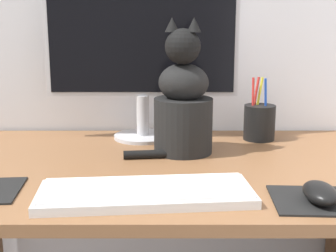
{
  "coord_description": "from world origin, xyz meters",
  "views": [
    {
      "loc": [
        0.01,
        -1.08,
        1.09
      ],
      "look_at": [
        0.01,
        -0.06,
        0.86
      ],
      "focal_mm": 50.0,
      "sensor_mm": 36.0,
      "label": 1
    }
  ],
  "objects_px": {
    "keyboard": "(147,193)",
    "pen_cup": "(260,122)",
    "monitor": "(143,52)",
    "cat": "(184,104)",
    "computer_mouse_right": "(321,193)"
  },
  "relations": [
    {
      "from": "cat",
      "to": "pen_cup",
      "type": "height_order",
      "value": "cat"
    },
    {
      "from": "keyboard",
      "to": "computer_mouse_right",
      "type": "xyz_separation_m",
      "value": [
        0.33,
        -0.03,
        0.01
      ]
    },
    {
      "from": "monitor",
      "to": "keyboard",
      "type": "xyz_separation_m",
      "value": [
        0.03,
        -0.48,
        -0.24
      ]
    },
    {
      "from": "monitor",
      "to": "cat",
      "type": "height_order",
      "value": "monitor"
    },
    {
      "from": "monitor",
      "to": "computer_mouse_right",
      "type": "bearing_deg",
      "value": -54.65
    },
    {
      "from": "monitor",
      "to": "cat",
      "type": "xyz_separation_m",
      "value": [
        0.11,
        -0.15,
        -0.12
      ]
    },
    {
      "from": "monitor",
      "to": "keyboard",
      "type": "distance_m",
      "value": 0.54
    },
    {
      "from": "keyboard",
      "to": "pen_cup",
      "type": "bearing_deg",
      "value": 51.14
    },
    {
      "from": "keyboard",
      "to": "pen_cup",
      "type": "relative_size",
      "value": 2.37
    },
    {
      "from": "pen_cup",
      "to": "monitor",
      "type": "bearing_deg",
      "value": 177.47
    },
    {
      "from": "cat",
      "to": "pen_cup",
      "type": "xyz_separation_m",
      "value": [
        0.23,
        0.14,
        -0.08
      ]
    },
    {
      "from": "computer_mouse_right",
      "to": "monitor",
      "type": "bearing_deg",
      "value": 125.35
    },
    {
      "from": "monitor",
      "to": "computer_mouse_right",
      "type": "xyz_separation_m",
      "value": [
        0.36,
        -0.51,
        -0.23
      ]
    },
    {
      "from": "cat",
      "to": "pen_cup",
      "type": "relative_size",
      "value": 1.92
    },
    {
      "from": "monitor",
      "to": "keyboard",
      "type": "height_order",
      "value": "monitor"
    }
  ]
}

